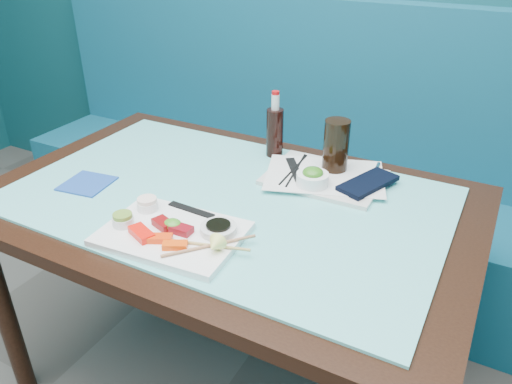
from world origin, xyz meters
The scene contains 34 objects.
booth_bench centered at (0.00, 2.29, 0.37)m, with size 3.00×0.56×1.17m.
dining_table centered at (0.00, 1.45, 0.67)m, with size 1.40×0.90×0.75m.
glass_top centered at (0.00, 1.45, 0.75)m, with size 1.22×0.76×0.01m, color #67CFCE.
sashimi_plate centered at (-0.01, 1.21, 0.77)m, with size 0.34×0.25×0.02m, color white.
salmon_left centered at (-0.06, 1.15, 0.78)m, with size 0.07×0.04×0.02m, color #FF160A.
salmon_mid centered at (-0.01, 1.16, 0.78)m, with size 0.06×0.03×0.01m, color #FF380A.
salmon_right centered at (0.04, 1.15, 0.78)m, with size 0.06×0.03×0.01m, color #FF4B0A.
tuna_left centered at (-0.04, 1.21, 0.78)m, with size 0.06×0.04×0.02m, color maroon.
tuna_right centered at (0.02, 1.21, 0.78)m, with size 0.06×0.03×0.02m, color maroon.
seaweed_garnish centered at (-0.01, 1.22, 0.79)m, with size 0.05×0.04×0.03m, color #3F9121.
ramekin_wasabi centered at (-0.13, 1.17, 0.79)m, with size 0.05×0.05×0.02m, color white.
wasabi_fill centered at (-0.13, 1.17, 0.80)m, with size 0.05×0.05×0.01m, color olive.
ramekin_ginger centered at (-0.13, 1.26, 0.79)m, with size 0.06×0.06×0.02m, color white.
ginger_fill centered at (-0.13, 1.26, 0.80)m, with size 0.05×0.05×0.01m, color #FFE1D1.
soy_dish centered at (0.10, 1.26, 0.78)m, with size 0.09×0.09×0.02m, color silver.
soy_fill centered at (0.10, 1.26, 0.80)m, with size 0.06×0.06×0.01m, color black.
lemon_wedge centered at (0.14, 1.18, 0.80)m, with size 0.05×0.05×0.04m, color #FFFE78.
chopstick_sleeve centered at (-0.02, 1.31, 0.78)m, with size 0.14×0.02×0.00m, color black.
wooden_chopstick_a centered at (0.10, 1.19, 0.78)m, with size 0.01×0.01×0.22m, color tan.
wooden_chopstick_b centered at (0.11, 1.19, 0.78)m, with size 0.01×0.01×0.23m, color #9F6B4B.
serving_tray centered at (0.21, 1.68, 0.76)m, with size 0.34×0.26×0.01m, color silver.
paper_placemat centered at (0.21, 1.68, 0.77)m, with size 0.35×0.25×0.00m, color silver.
seaweed_bowl centered at (0.20, 1.61, 0.79)m, with size 0.09×0.09×0.04m, color white.
seaweed_salad centered at (0.20, 1.61, 0.81)m, with size 0.06×0.06×0.03m, color #33791B.
cola_glass centered at (0.22, 1.74, 0.85)m, with size 0.08×0.08×0.16m, color black.
navy_pouch centered at (0.35, 1.68, 0.78)m, with size 0.08×0.19×0.02m, color black.
fork centered at (0.34, 1.79, 0.78)m, with size 0.01×0.01×0.09m, color silver.
black_chopstick_a centered at (0.11, 1.67, 0.77)m, with size 0.01×0.01×0.23m, color black.
black_chopstick_b centered at (0.12, 1.67, 0.77)m, with size 0.01×0.01×0.24m, color black.
tray_sleeve centered at (0.12, 1.67, 0.77)m, with size 0.03×0.17×0.00m, color black.
cola_bottle_body centered at (0.00, 1.77, 0.84)m, with size 0.06×0.06×0.16m, color black.
cola_bottle_neck centered at (0.00, 1.77, 0.94)m, with size 0.03×0.03×0.05m, color silver.
cola_bottle_cap centered at (0.00, 1.77, 0.97)m, with size 0.02×0.02×0.01m, color red.
blue_napkin centered at (-0.40, 1.31, 0.76)m, with size 0.13×0.13×0.01m, color #1B4397.
Camera 1 is at (0.66, 0.39, 1.46)m, focal length 35.00 mm.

